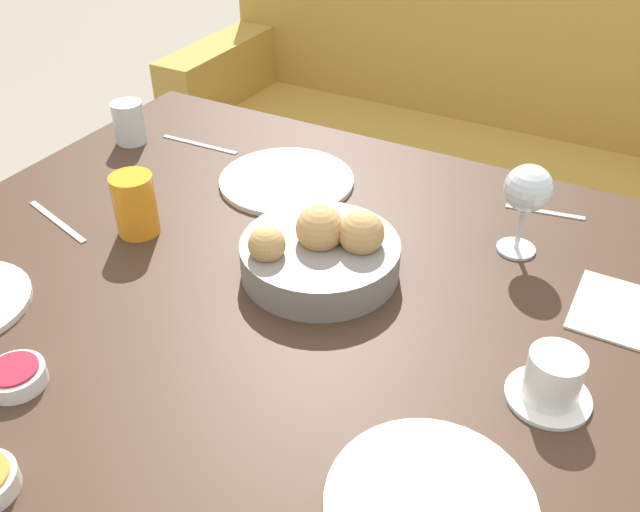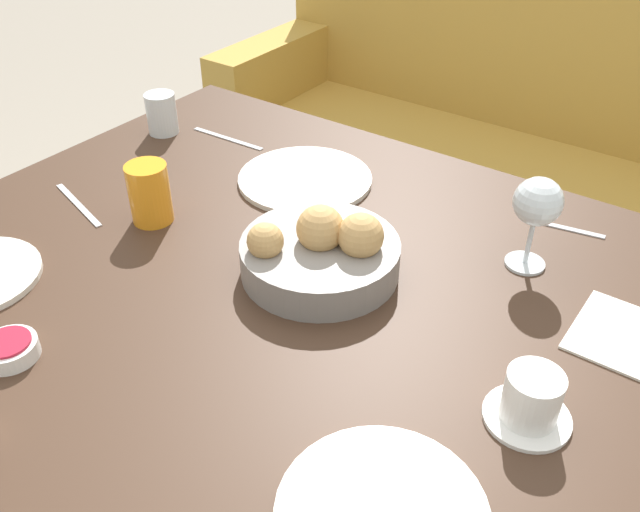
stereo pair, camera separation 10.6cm
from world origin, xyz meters
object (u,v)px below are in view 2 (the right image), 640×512
coffee_cup (531,400)px  spoon_coffee (563,228)px  fork_silver (228,139)px  jam_bowl_berry (9,349)px  couch (505,182)px  plate_far_center (305,179)px  wine_glass (537,205)px  knife_silver (78,205)px  bread_basket (321,252)px  juice_glass (150,193)px  napkin (630,339)px  water_tumbler (162,114)px

coffee_cup → spoon_coffee: (-0.11, 0.44, -0.03)m
coffee_cup → fork_silver: (-0.82, 0.37, -0.03)m
jam_bowl_berry → couch: bearing=85.8°
plate_far_center → spoon_coffee: (0.46, 0.13, -0.00)m
wine_glass → knife_silver: size_ratio=0.86×
bread_basket → juice_glass: size_ratio=2.34×
spoon_coffee → wine_glass: bearing=-96.0°
juice_glass → spoon_coffee: (0.60, 0.39, -0.05)m
juice_glass → plate_far_center: bearing=63.0°
coffee_cup → couch: bearing=111.3°
jam_bowl_berry → napkin: bearing=37.8°
juice_glass → wine_glass: size_ratio=0.69×
water_tumbler → coffee_cup: (0.95, -0.31, -0.01)m
couch → plate_far_center: (-0.08, -0.95, 0.42)m
coffee_cup → jam_bowl_berry: coffee_cup is taller
couch → knife_silver: (-0.36, -1.27, 0.42)m
plate_far_center → wine_glass: 0.46m
water_tumbler → bread_basket: bearing=-20.4°
plate_far_center → water_tumbler: (-0.38, -0.01, 0.04)m
bread_basket → juice_glass: (-0.33, -0.05, 0.02)m
water_tumbler → wine_glass: 0.83m
fork_silver → napkin: 0.89m
knife_silver → spoon_coffee: same height
plate_far_center → water_tumbler: 0.38m
bread_basket → spoon_coffee: size_ratio=1.81×
fork_silver → couch: bearing=70.4°
couch → wine_glass: size_ratio=11.56×
couch → jam_bowl_berry: size_ratio=23.34×
water_tumbler → wine_glass: (0.83, -0.01, 0.07)m
water_tumbler → jam_bowl_berry: water_tumbler is taller
spoon_coffee → coffee_cup: bearing=-76.3°
water_tumbler → fork_silver: size_ratio=0.48×
jam_bowl_berry → napkin: size_ratio=0.51×
plate_far_center → wine_glass: wine_glass is taller
knife_silver → coffee_cup: bearing=-0.2°
napkin → wine_glass: bearing=156.1°
couch → bread_basket: 1.26m
knife_silver → napkin: bearing=13.2°
water_tumbler → knife_silver: water_tumbler is taller
bread_basket → water_tumbler: (-0.58, 0.21, 0.01)m
bread_basket → spoon_coffee: bread_basket is taller
bread_basket → spoon_coffee: (0.27, 0.35, -0.04)m
jam_bowl_berry → fork_silver: (-0.21, 0.67, -0.01)m
spoon_coffee → fork_silver: bearing=-173.8°
couch → spoon_coffee: size_ratio=13.03×
knife_silver → water_tumbler: bearing=107.5°
jam_bowl_berry → fork_silver: bearing=107.2°
water_tumbler → napkin: 1.02m
plate_far_center → coffee_cup: size_ratio=2.40×
jam_bowl_berry → wine_glass: bearing=51.2°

